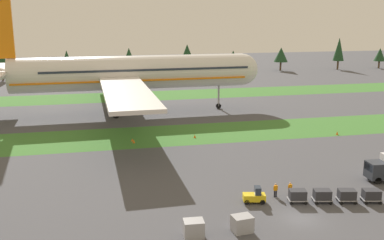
{
  "coord_description": "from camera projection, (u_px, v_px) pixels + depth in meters",
  "views": [
    {
      "loc": [
        -20.99,
        -41.25,
        21.65
      ],
      "look_at": [
        -5.19,
        31.27,
        4.0
      ],
      "focal_mm": 42.03,
      "sensor_mm": 36.0,
      "label": 1
    }
  ],
  "objects": [
    {
      "name": "airliner",
      "position": [
        125.0,
        73.0,
        98.02
      ],
      "size": [
        61.52,
        75.94,
        25.21
      ],
      "rotation": [
        0.0,
        0.0,
        -1.55
      ],
      "color": "silver",
      "rests_on": "ground"
    },
    {
      "name": "cargo_dolly_lead",
      "position": [
        298.0,
        195.0,
        52.58
      ],
      "size": [
        2.46,
        1.91,
        1.55
      ],
      "rotation": [
        0.0,
        0.0,
        1.37
      ],
      "color": "#A3A3A8",
      "rests_on": "ground"
    },
    {
      "name": "taxiway_marker_2",
      "position": [
        134.0,
        141.0,
        76.92
      ],
      "size": [
        0.44,
        0.44,
        0.64
      ],
      "primitive_type": "cone",
      "color": "orange",
      "rests_on": "ground"
    },
    {
      "name": "ground_crew_loader",
      "position": [
        276.0,
        189.0,
        54.18
      ],
      "size": [
        0.56,
        0.36,
        1.74
      ],
      "rotation": [
        0.0,
        0.0,
        0.04
      ],
      "color": "black",
      "rests_on": "ground"
    },
    {
      "name": "taxiway_marker_1",
      "position": [
        195.0,
        136.0,
        80.23
      ],
      "size": [
        0.44,
        0.44,
        0.58
      ],
      "primitive_type": "cone",
      "color": "orange",
      "rests_on": "ground"
    },
    {
      "name": "taxiway_marker_3",
      "position": [
        337.0,
        133.0,
        82.13
      ],
      "size": [
        0.44,
        0.44,
        0.7
      ],
      "primitive_type": "cone",
      "color": "orange",
      "rests_on": "ground"
    },
    {
      "name": "grass_strip_near",
      "position": [
        213.0,
        133.0,
        83.7
      ],
      "size": [
        320.0,
        14.45,
        0.01
      ],
      "primitive_type": "cube",
      "color": "#3D752D",
      "rests_on": "ground"
    },
    {
      "name": "cargo_dolly_second",
      "position": [
        322.0,
        195.0,
        52.62
      ],
      "size": [
        2.46,
        1.91,
        1.55
      ],
      "rotation": [
        0.0,
        0.0,
        1.37
      ],
      "color": "#A3A3A8",
      "rests_on": "ground"
    },
    {
      "name": "ground_plane",
      "position": [
        300.0,
        219.0,
        48.56
      ],
      "size": [
        400.0,
        400.0,
        0.0
      ],
      "primitive_type": "plane",
      "color": "#47474C"
    },
    {
      "name": "cargo_dolly_third",
      "position": [
        347.0,
        195.0,
        52.65
      ],
      "size": [
        2.46,
        1.91,
        1.55
      ],
      "rotation": [
        0.0,
        0.0,
        1.37
      ],
      "color": "#A3A3A8",
      "rests_on": "ground"
    },
    {
      "name": "cargo_dolly_fourth",
      "position": [
        371.0,
        195.0,
        52.69
      ],
      "size": [
        2.46,
        1.91,
        1.55
      ],
      "rotation": [
        0.0,
        0.0,
        1.37
      ],
      "color": "#A3A3A8",
      "rests_on": "ground"
    },
    {
      "name": "taxiway_marker_0",
      "position": [
        132.0,
        140.0,
        78.04
      ],
      "size": [
        0.44,
        0.44,
        0.46
      ],
      "primitive_type": "cone",
      "color": "orange",
      "rests_on": "ground"
    },
    {
      "name": "uld_container_1",
      "position": [
        242.0,
        224.0,
        45.57
      ],
      "size": [
        2.19,
        1.85,
        1.7
      ],
      "primitive_type": "cube",
      "rotation": [
        0.0,
        0.0,
        0.13
      ],
      "color": "#A3A3A8",
      "rests_on": "ground"
    },
    {
      "name": "distant_tree_line",
      "position": [
        129.0,
        57.0,
        158.46
      ],
      "size": [
        188.74,
        10.81,
        12.46
      ],
      "color": "#4C3823",
      "rests_on": "ground"
    },
    {
      "name": "grass_strip_far",
      "position": [
        174.0,
        95.0,
        122.57
      ],
      "size": [
        320.0,
        14.45,
        0.01
      ],
      "primitive_type": "cube",
      "color": "#3D752D",
      "rests_on": "ground"
    },
    {
      "name": "ground_crew_marshaller",
      "position": [
        290.0,
        188.0,
        54.54
      ],
      "size": [
        0.56,
        0.36,
        1.74
      ],
      "rotation": [
        0.0,
        0.0,
        3.18
      ],
      "color": "black",
      "rests_on": "ground"
    },
    {
      "name": "baggage_tug",
      "position": [
        255.0,
        196.0,
        52.55
      ],
      "size": [
        2.81,
        1.8,
        1.97
      ],
      "rotation": [
        0.0,
        0.0,
        1.37
      ],
      "color": "yellow",
      "rests_on": "ground"
    },
    {
      "name": "uld_container_0",
      "position": [
        194.0,
        229.0,
        44.45
      ],
      "size": [
        2.09,
        1.71,
        1.76
      ],
      "primitive_type": "cube",
      "rotation": [
        0.0,
        0.0,
        -0.06
      ],
      "color": "#A3A3A8",
      "rests_on": "ground"
    }
  ]
}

